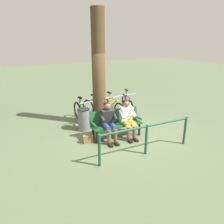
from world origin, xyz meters
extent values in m
plane|color=#566647|center=(0.00, 0.00, 0.00)|extent=(40.00, 40.00, 0.00)
cube|color=#194C2D|center=(0.20, -0.11, 0.42)|extent=(1.64, 0.60, 0.05)
cube|color=#194C2D|center=(0.18, -0.30, 0.66)|extent=(1.61, 0.30, 0.42)
cube|color=#194C2D|center=(-0.56, -0.03, 0.56)|extent=(0.10, 0.40, 0.05)
cube|color=#194C2D|center=(0.95, -0.19, 0.56)|extent=(0.10, 0.40, 0.05)
cylinder|color=black|center=(-0.50, 0.14, 0.20)|extent=(0.07, 0.07, 0.40)
cylinder|color=black|center=(0.93, -0.01, 0.20)|extent=(0.07, 0.07, 0.40)
cylinder|color=black|center=(-0.54, -0.20, 0.20)|extent=(0.07, 0.07, 0.40)
cylinder|color=black|center=(0.90, -0.35, 0.20)|extent=(0.07, 0.07, 0.40)
cube|color=white|center=(-0.13, -0.09, 0.71)|extent=(0.41, 0.34, 0.55)
sphere|color=brown|center=(-0.12, -0.08, 1.06)|extent=(0.21, 0.21, 0.21)
sphere|color=black|center=(-0.13, -0.10, 1.10)|extent=(0.20, 0.20, 0.20)
cylinder|color=gold|center=(-0.20, 0.11, 0.49)|extent=(0.19, 0.41, 0.15)
cylinder|color=brown|center=(-0.18, 0.31, 0.23)|extent=(0.11, 0.11, 0.45)
cube|color=black|center=(-0.17, 0.41, 0.04)|extent=(0.11, 0.23, 0.07)
cylinder|color=white|center=(-0.31, 0.05, 0.77)|extent=(0.12, 0.31, 0.23)
cylinder|color=gold|center=(-0.01, 0.09, 0.49)|extent=(0.19, 0.41, 0.15)
cylinder|color=brown|center=(0.02, 0.29, 0.23)|extent=(0.11, 0.11, 0.45)
cube|color=black|center=(0.03, 0.39, 0.04)|extent=(0.11, 0.23, 0.07)
cylinder|color=white|center=(0.09, 0.00, 0.77)|extent=(0.12, 0.31, 0.23)
cube|color=silver|center=(-0.09, 0.20, 0.77)|extent=(0.21, 0.14, 0.09)
cube|color=#262628|center=(0.51, -0.16, 0.71)|extent=(0.41, 0.34, 0.55)
sphere|color=brown|center=(0.51, -0.14, 1.06)|extent=(0.21, 0.21, 0.21)
sphere|color=black|center=(0.51, -0.17, 1.10)|extent=(0.20, 0.20, 0.20)
cylinder|color=#334772|center=(0.43, 0.05, 0.49)|extent=(0.19, 0.41, 0.15)
cylinder|color=brown|center=(0.45, 0.25, 0.23)|extent=(0.11, 0.11, 0.45)
cube|color=black|center=(0.46, 0.35, 0.04)|extent=(0.11, 0.23, 0.07)
cylinder|color=#262628|center=(0.32, -0.02, 0.77)|extent=(0.12, 0.31, 0.23)
cylinder|color=#334772|center=(0.63, 0.03, 0.49)|extent=(0.19, 0.41, 0.15)
cylinder|color=brown|center=(0.65, 0.23, 0.23)|extent=(0.11, 0.11, 0.45)
cube|color=black|center=(0.66, 0.33, 0.04)|extent=(0.11, 0.23, 0.07)
cylinder|color=#262628|center=(0.72, -0.06, 0.77)|extent=(0.12, 0.31, 0.23)
cube|color=olive|center=(1.14, -0.21, 0.12)|extent=(0.32, 0.20, 0.24)
cylinder|color=#4C3823|center=(0.16, -1.39, 1.95)|extent=(0.45, 0.45, 3.90)
cylinder|color=slate|center=(0.87, -1.14, 0.37)|extent=(0.40, 0.40, 0.73)
cylinder|color=black|center=(0.87, -1.14, 0.75)|extent=(0.42, 0.42, 0.03)
torus|color=black|center=(-1.24, -1.45, 0.33)|extent=(0.26, 0.65, 0.66)
cylinder|color=silver|center=(-1.24, -1.45, 0.33)|extent=(0.07, 0.07, 0.06)
torus|color=black|center=(-1.56, -2.42, 0.33)|extent=(0.26, 0.65, 0.66)
cylinder|color=silver|center=(-1.56, -2.42, 0.33)|extent=(0.07, 0.07, 0.06)
cylinder|color=#8C268C|center=(-1.40, -1.94, 0.71)|extent=(0.23, 0.61, 0.04)
cylinder|color=#8C268C|center=(-1.37, -1.86, 0.51)|extent=(0.22, 0.58, 0.43)
cylinder|color=#8C268C|center=(-1.45, -2.11, 0.63)|extent=(0.04, 0.04, 0.55)
cube|color=black|center=(-1.45, -2.11, 0.91)|extent=(0.15, 0.24, 0.05)
cylinder|color=#B2B2B7|center=(-1.27, -1.55, 0.88)|extent=(0.47, 0.18, 0.03)
torus|color=black|center=(-0.69, -1.40, 0.33)|extent=(0.12, 0.66, 0.66)
cylinder|color=silver|center=(-0.69, -1.40, 0.33)|extent=(0.06, 0.06, 0.06)
torus|color=black|center=(-0.60, -2.42, 0.33)|extent=(0.12, 0.66, 0.66)
cylinder|color=silver|center=(-0.60, -2.42, 0.33)|extent=(0.06, 0.06, 0.06)
cylinder|color=orange|center=(-0.65, -1.91, 0.71)|extent=(0.09, 0.63, 0.04)
cylinder|color=orange|center=(-0.65, -1.83, 0.51)|extent=(0.09, 0.60, 0.43)
cylinder|color=orange|center=(-0.63, -2.09, 0.63)|extent=(0.04, 0.04, 0.55)
cube|color=black|center=(-0.63, -2.09, 0.91)|extent=(0.11, 0.23, 0.05)
cylinder|color=#B2B2B7|center=(-0.68, -1.50, 0.88)|extent=(0.48, 0.07, 0.03)
torus|color=black|center=(-0.14, -1.39, 0.33)|extent=(0.26, 0.65, 0.66)
cylinder|color=silver|center=(-0.14, -1.39, 0.33)|extent=(0.07, 0.07, 0.06)
torus|color=black|center=(0.18, -2.36, 0.33)|extent=(0.26, 0.65, 0.66)
cylinder|color=silver|center=(0.18, -2.36, 0.33)|extent=(0.07, 0.07, 0.06)
cylinder|color=#B71414|center=(0.02, -1.87, 0.71)|extent=(0.24, 0.61, 0.04)
cylinder|color=#B71414|center=(0.00, -1.80, 0.51)|extent=(0.23, 0.58, 0.43)
cylinder|color=#B71414|center=(0.08, -2.05, 0.63)|extent=(0.04, 0.04, 0.55)
cube|color=black|center=(0.08, -2.05, 0.91)|extent=(0.15, 0.24, 0.05)
cylinder|color=#B2B2B7|center=(-0.10, -1.49, 0.88)|extent=(0.47, 0.18, 0.03)
torus|color=black|center=(0.66, -1.26, 0.33)|extent=(0.07, 0.66, 0.66)
cylinder|color=silver|center=(0.66, -1.26, 0.33)|extent=(0.05, 0.06, 0.06)
torus|color=black|center=(0.67, -2.28, 0.33)|extent=(0.07, 0.66, 0.66)
cylinder|color=silver|center=(0.67, -2.28, 0.33)|extent=(0.05, 0.06, 0.06)
cylinder|color=#337238|center=(0.67, -1.77, 0.71)|extent=(0.05, 0.63, 0.04)
cylinder|color=#337238|center=(0.67, -1.69, 0.51)|extent=(0.05, 0.60, 0.43)
cylinder|color=#337238|center=(0.67, -1.96, 0.63)|extent=(0.04, 0.04, 0.55)
cube|color=black|center=(0.67, -1.96, 0.91)|extent=(0.09, 0.22, 0.05)
cylinder|color=#B2B2B7|center=(0.66, -1.37, 0.88)|extent=(0.48, 0.04, 0.03)
cylinder|color=#194C2D|center=(-1.31, 1.26, 0.42)|extent=(0.07, 0.07, 0.85)
cylinder|color=#194C2D|center=(0.04, 1.17, 0.42)|extent=(0.07, 0.07, 0.85)
cylinder|color=#194C2D|center=(1.39, 1.07, 0.42)|extent=(0.07, 0.07, 0.85)
cylinder|color=#194C2D|center=(0.04, 1.17, 0.81)|extent=(2.70, 0.24, 0.06)
camera|label=1|loc=(3.39, 5.24, 3.03)|focal=34.68mm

